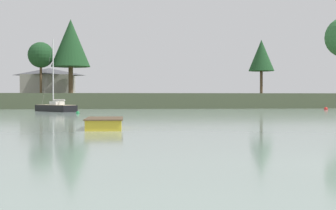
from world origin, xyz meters
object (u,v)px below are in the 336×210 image
Objects in this scene: mooring_buoy_green at (78,113)px; mooring_buoy_red at (326,109)px; sailboat_black at (56,110)px; dinghy_yellow at (105,125)px.

mooring_buoy_green is 33.09m from mooring_buoy_red.
sailboat_black is 34.02m from mooring_buoy_red.
mooring_buoy_red is at bearing 8.05° from sailboat_black.
sailboat_black is 8.16m from mooring_buoy_green.
mooring_buoy_green is at bearing 97.33° from dinghy_yellow.
mooring_buoy_green is (2.98, -7.60, -0.14)m from sailboat_black.
dinghy_yellow is at bearing -82.67° from mooring_buoy_green.
mooring_buoy_red is (30.70, 12.36, 0.03)m from mooring_buoy_green.
dinghy_yellow reaches higher than mooring_buoy_green.
mooring_buoy_green is at bearing -158.07° from mooring_buoy_red.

